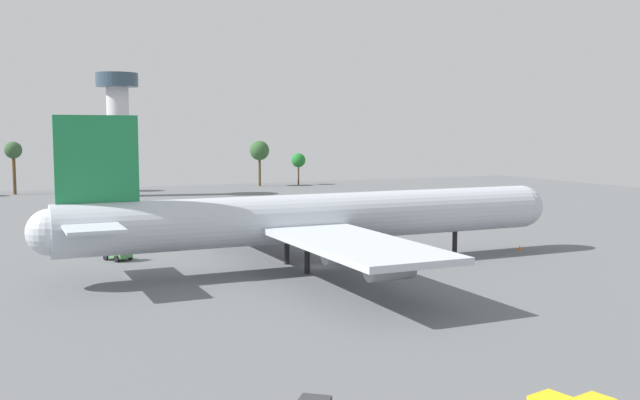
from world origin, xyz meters
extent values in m
plane|color=slate|center=(0.00, 0.00, 0.00)|extent=(286.09, 286.09, 0.00)
cylinder|color=silver|center=(0.00, 0.00, 6.50)|extent=(65.88, 6.17, 6.17)
sphere|color=silver|center=(32.94, 0.00, 6.50)|extent=(6.05, 6.05, 6.05)
sphere|color=silver|center=(-32.94, 0.00, 6.50)|extent=(5.24, 5.24, 5.24)
cube|color=#1E7F47|center=(-27.67, 0.00, 14.52)|extent=(9.22, 0.50, 9.87)
cube|color=silver|center=(-28.99, -4.93, 7.42)|extent=(5.93, 9.25, 0.36)
cube|color=silver|center=(-28.99, 4.93, 7.42)|extent=(5.93, 9.25, 0.36)
cube|color=silver|center=(-3.29, -15.93, 5.57)|extent=(11.20, 28.16, 0.70)
cube|color=silver|center=(-3.29, 15.93, 5.57)|extent=(11.20, 28.16, 0.70)
cylinder|color=gray|center=(-2.29, -11.71, 3.93)|extent=(4.94, 2.59, 2.59)
cylinder|color=gray|center=(-2.29, -22.12, 3.93)|extent=(4.94, 2.59, 2.59)
cylinder|color=gray|center=(-2.29, 11.71, 3.93)|extent=(4.94, 2.59, 2.59)
cylinder|color=gray|center=(-2.29, 22.12, 3.93)|extent=(4.94, 2.59, 2.59)
cylinder|color=black|center=(21.08, 0.00, 1.71)|extent=(0.70, 0.70, 3.41)
cylinder|color=black|center=(-3.29, -3.39, 1.71)|extent=(0.70, 0.70, 3.41)
cylinder|color=black|center=(-3.29, 3.39, 1.71)|extent=(0.70, 0.70, 3.41)
cube|color=#4C8C4C|center=(-22.67, 14.57, 1.39)|extent=(2.34, 1.98, 1.88)
cube|color=#4C8C4C|center=(-23.56, 16.31, 0.96)|extent=(3.05, 3.35, 1.00)
cylinder|color=black|center=(-23.72, 14.20, 0.45)|extent=(0.67, 0.94, 0.91)
cylinder|color=black|center=(-21.75, 15.22, 0.45)|extent=(0.67, 0.94, 0.91)
cylinder|color=black|center=(-24.83, 16.35, 0.45)|extent=(0.67, 0.94, 0.91)
cylinder|color=black|center=(-22.86, 17.36, 0.45)|extent=(0.67, 0.94, 0.91)
cone|color=orange|center=(32.18, -0.67, 0.39)|extent=(0.55, 0.55, 0.79)
cylinder|color=silver|center=(-7.58, 113.63, 14.57)|extent=(5.79, 5.79, 29.14)
cylinder|color=#334756|center=(-7.58, 113.63, 30.96)|extent=(11.00, 11.00, 3.62)
cylinder|color=#51381E|center=(-33.18, 130.84, 5.41)|extent=(0.89, 0.89, 10.83)
sphere|color=#30522F|center=(-33.18, 130.84, 12.23)|extent=(4.67, 4.67, 4.67)
cylinder|color=#51381E|center=(-11.64, 130.84, 5.19)|extent=(0.57, 0.57, 10.38)
sphere|color=#235E29|center=(-11.64, 130.84, 12.43)|extent=(6.84, 6.84, 6.84)
cylinder|color=#51381E|center=(38.38, 130.84, 4.72)|extent=(0.78, 0.78, 9.44)
sphere|color=#315A2D|center=(38.38, 130.84, 11.29)|extent=(6.14, 6.14, 6.14)
cylinder|color=#51381E|center=(51.69, 130.84, 3.30)|extent=(0.54, 0.54, 6.61)
sphere|color=#1F732A|center=(51.69, 130.84, 7.98)|extent=(4.57, 4.57, 4.57)
camera|label=1|loc=(-38.36, -84.56, 17.82)|focal=40.53mm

